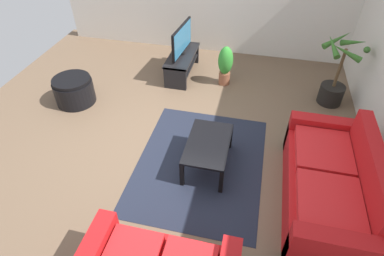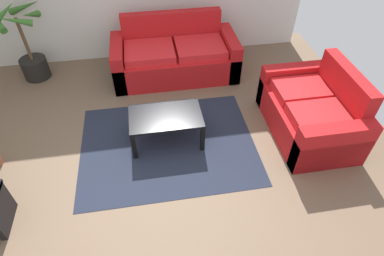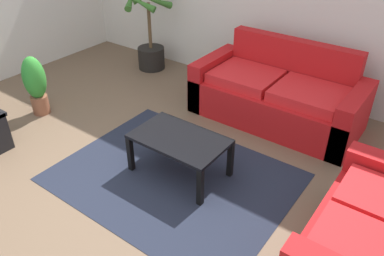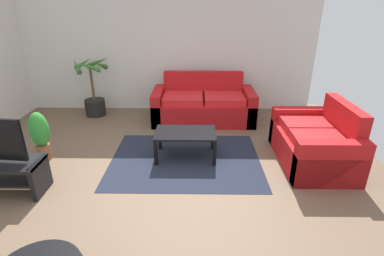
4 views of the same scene
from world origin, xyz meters
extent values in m
plane|color=brown|center=(0.00, 0.00, 0.00)|extent=(6.60, 6.60, 0.00)
cube|color=red|center=(0.71, 2.25, 0.21)|extent=(1.93, 0.90, 0.42)
cube|color=red|center=(0.71, 2.62, 0.66)|extent=(1.57, 0.16, 0.48)
cube|color=red|center=(-0.16, 2.25, 0.31)|extent=(0.18, 0.90, 0.62)
cube|color=red|center=(1.59, 2.25, 0.31)|extent=(0.18, 0.90, 0.62)
cube|color=red|center=(0.32, 2.20, 0.48)|extent=(0.75, 0.66, 0.12)
cube|color=red|center=(1.11, 2.20, 0.48)|extent=(0.75, 0.66, 0.12)
cube|color=red|center=(2.25, 0.66, 0.21)|extent=(0.90, 1.40, 0.42)
cube|color=red|center=(2.62, 0.66, 0.66)|extent=(0.16, 1.04, 0.48)
cube|color=red|center=(2.25, 0.05, 0.31)|extent=(0.90, 0.18, 0.62)
cube|color=red|center=(2.25, 1.27, 0.31)|extent=(0.90, 0.18, 0.62)
cube|color=red|center=(2.20, 0.40, 0.48)|extent=(0.66, 0.48, 0.12)
cube|color=red|center=(2.20, 0.92, 0.48)|extent=(0.66, 0.48, 0.12)
cube|color=black|center=(-1.32, -0.15, 0.22)|extent=(0.06, 0.41, 0.43)
cube|color=black|center=(0.41, 0.78, 0.40)|extent=(0.89, 0.55, 0.03)
cube|color=black|center=(0.00, 0.53, 0.19)|extent=(0.05, 0.05, 0.38)
cube|color=black|center=(0.83, 0.53, 0.19)|extent=(0.05, 0.05, 0.38)
cube|color=black|center=(0.00, 1.03, 0.19)|extent=(0.05, 0.05, 0.38)
cube|color=black|center=(0.83, 1.03, 0.19)|extent=(0.05, 0.05, 0.38)
cube|color=#1E2333|center=(0.41, 0.68, 0.00)|extent=(2.20, 1.70, 0.01)
cylinder|color=black|center=(-1.51, 2.55, 0.16)|extent=(0.40, 0.40, 0.33)
cylinder|color=brown|center=(-1.51, 2.55, 0.66)|extent=(0.05, 0.05, 0.67)
cone|color=#356D26|center=(-1.28, 2.51, 1.05)|extent=(0.18, 0.47, 0.26)
cone|color=#356D26|center=(-1.42, 2.81, 1.05)|extent=(0.55, 0.27, 0.29)
cone|color=#356D26|center=(-1.67, 2.66, 1.05)|extent=(0.31, 0.38, 0.23)
cone|color=#356D26|center=(-1.45, 2.34, 1.05)|extent=(0.45, 0.21, 0.25)
camera|label=1|loc=(3.38, 1.25, 3.22)|focal=29.57mm
camera|label=2|loc=(0.26, -2.13, 2.96)|focal=29.63mm
camera|label=3|loc=(2.27, -1.55, 2.41)|focal=35.91mm
camera|label=4|loc=(0.57, -3.16, 2.18)|focal=27.58mm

